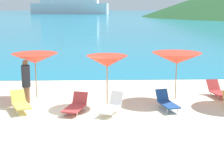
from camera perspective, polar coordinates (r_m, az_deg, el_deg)
The scene contains 12 objects.
ground_plane at distance 22.36m, azimuth -5.18°, elevation 0.67°, with size 50.00×100.00×0.30m, color beige.
ocean_water at distance 238.27m, azimuth -2.10°, elevation 10.57°, with size 650.00×440.00×0.02m, color teal.
umbrella_2 at distance 15.13m, azimuth -13.20°, elevation 2.75°, with size 2.14×2.14×2.04m.
umbrella_3 at distance 13.70m, azimuth -0.86°, elevation 2.30°, with size 1.82×1.82×2.09m.
umbrella_4 at distance 14.75m, azimuth 11.15°, elevation 2.78°, with size 2.25×2.25×2.11m.
lounge_chair_0 at distance 13.06m, azimuth -6.28°, elevation -5.30°, with size 1.00×1.52×0.69m.
lounge_chair_2 at distance 13.63m, azimuth -15.57°, elevation -4.72°, with size 1.11×1.49×0.74m.
lounge_chair_3 at distance 15.98m, azimuth 17.86°, elevation -2.64°, with size 0.83×1.48×0.69m.
lounge_chair_6 at distance 13.56m, azimuth 9.47°, elevation -4.67°, with size 0.85×1.46×0.70m.
lounge_chair_7 at distance 12.89m, azimuth -0.00°, elevation -5.44°, with size 1.05×1.55×0.73m.
beachgoer_0 at distance 14.49m, azimuth -14.66°, elevation -1.01°, with size 0.36×0.36×1.88m.
cruise_ship at distance 214.41m, azimuth -7.41°, elevation 12.54°, with size 49.54×15.95×21.22m.
Camera 1 is at (1.36, -11.92, 4.05)m, focal length 52.78 mm.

